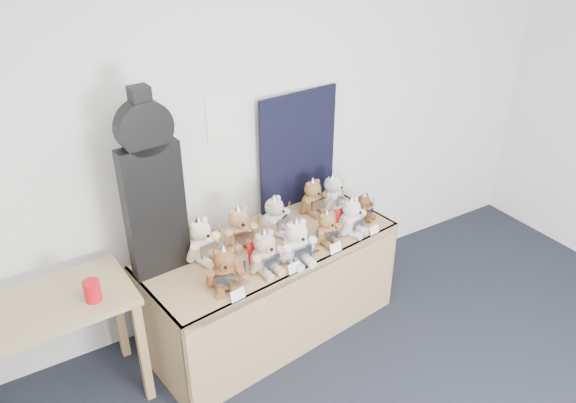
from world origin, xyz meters
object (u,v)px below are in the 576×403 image
side_table (49,322)px  teddy_back_right (313,198)px  teddy_front_right (327,229)px  teddy_back_end (333,193)px  teddy_front_far_right (351,217)px  red_cup (92,291)px  teddy_front_centre (297,243)px  teddy_front_far_left (225,270)px  teddy_back_left (201,241)px  teddy_back_centre_left (239,228)px  teddy_front_end (364,208)px  display_table (276,268)px  guitar_case (152,187)px  teddy_back_centre_right (275,216)px  teddy_front_left (265,253)px

side_table → teddy_back_right: size_ratio=3.35×
teddy_front_right → teddy_back_end: 0.46m
teddy_front_far_right → teddy_back_right: teddy_front_far_right is taller
red_cup → teddy_front_centre: size_ratio=0.37×
teddy_front_far_right → teddy_back_right: size_ratio=1.03×
teddy_front_far_left → teddy_back_left: teddy_back_left is taller
teddy_back_centre_left → teddy_back_end: teddy_back_centre_left is taller
teddy_front_end → teddy_back_end: bearing=88.0°
red_cup → teddy_front_end: size_ratio=0.57×
display_table → teddy_front_end: size_ratio=8.21×
teddy_back_centre_left → teddy_back_left: bearing=-173.1°
teddy_front_far_left → teddy_back_end: (1.06, 0.44, -0.01)m
teddy_front_right → teddy_front_far_right: teddy_front_far_right is taller
teddy_front_far_left → display_table: bearing=40.8°
teddy_back_centre_left → teddy_back_right: bearing=14.3°
teddy_back_left → teddy_back_centre_left: 0.27m
teddy_front_end → side_table: bearing=153.8°
side_table → teddy_back_right: (1.83, 0.17, 0.17)m
guitar_case → teddy_back_centre_right: bearing=-4.2°
teddy_front_far_right → teddy_back_end: teddy_front_far_right is taller
guitar_case → teddy_front_centre: bearing=-30.1°
display_table → teddy_back_centre_left: teddy_back_centre_left is taller
teddy_back_left → teddy_front_far_right: bearing=-32.2°
teddy_back_centre_right → side_table: bearing=157.3°
guitar_case → teddy_back_centre_right: guitar_case is taller
teddy_back_centre_right → teddy_front_right: bearing=-77.6°
teddy_front_centre → teddy_front_right: bearing=15.6°
teddy_back_centre_left → teddy_back_end: size_ratio=1.08×
display_table → teddy_front_far_left: bearing=-165.0°
guitar_case → teddy_front_left: 0.76m
teddy_front_end → teddy_back_centre_right: teddy_back_centre_right is taller
display_table → teddy_front_left: teddy_front_left is taller
teddy_back_centre_left → teddy_back_end: bearing=10.9°
teddy_front_left → teddy_back_right: teddy_front_left is taller
teddy_back_end → guitar_case: bearing=149.0°
display_table → guitar_case: (-0.69, 0.17, 0.71)m
teddy_front_far_left → teddy_back_centre_left: 0.44m
side_table → teddy_front_centre: (1.42, -0.28, 0.19)m
teddy_front_far_right → teddy_front_end: (0.18, 0.10, -0.03)m
teddy_front_right → teddy_back_right: 0.40m
display_table → teddy_back_right: size_ratio=6.25×
teddy_front_end → teddy_back_centre_left: size_ratio=0.70×
display_table → teddy_back_right: bearing=23.2°
teddy_front_far_left → teddy_front_right: teddy_front_far_left is taller
teddy_back_end → teddy_front_far_right: bearing=-139.1°
teddy_back_left → teddy_back_right: size_ratio=1.12×
teddy_back_right → teddy_front_far_left: bearing=-159.3°
teddy_front_left → teddy_back_left: size_ratio=0.97×
teddy_front_far_left → teddy_front_right: size_ratio=1.19×
side_table → teddy_back_centre_left: teddy_back_centre_left is taller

